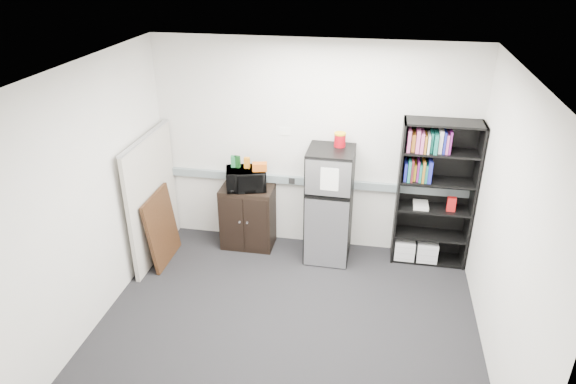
% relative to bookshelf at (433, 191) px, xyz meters
% --- Properties ---
extents(floor, '(4.00, 4.00, 0.00)m').
position_rel_bookshelf_xyz_m(floor, '(-1.51, -1.57, -0.97)').
color(floor, black).
rests_on(floor, ground).
extents(wall_back, '(4.00, 0.02, 2.70)m').
position_rel_bookshelf_xyz_m(wall_back, '(-1.51, 0.18, 0.38)').
color(wall_back, silver).
rests_on(wall_back, floor).
extents(wall_right, '(0.02, 3.50, 2.70)m').
position_rel_bookshelf_xyz_m(wall_right, '(0.49, -1.57, 0.38)').
color(wall_right, silver).
rests_on(wall_right, floor).
extents(wall_left, '(0.02, 3.50, 2.70)m').
position_rel_bookshelf_xyz_m(wall_left, '(-3.51, -1.57, 0.38)').
color(wall_left, silver).
rests_on(wall_left, floor).
extents(ceiling, '(4.00, 3.50, 0.02)m').
position_rel_bookshelf_xyz_m(ceiling, '(-1.51, -1.57, 1.73)').
color(ceiling, white).
rests_on(ceiling, wall_back).
extents(electrical_raceway, '(3.92, 0.05, 0.10)m').
position_rel_bookshelf_xyz_m(electrical_raceway, '(-1.51, 0.15, -0.07)').
color(electrical_raceway, gray).
rests_on(electrical_raceway, wall_back).
extents(wall_note, '(0.14, 0.00, 0.10)m').
position_rel_bookshelf_xyz_m(wall_note, '(-1.86, 0.18, 0.58)').
color(wall_note, white).
rests_on(wall_note, wall_back).
extents(bookshelf, '(0.90, 0.34, 1.85)m').
position_rel_bookshelf_xyz_m(bookshelf, '(0.00, 0.00, 0.00)').
color(bookshelf, black).
rests_on(bookshelf, floor).
extents(cubicle_partition, '(0.06, 1.30, 1.62)m').
position_rel_bookshelf_xyz_m(cubicle_partition, '(-3.41, -0.49, -0.16)').
color(cubicle_partition, '#ADA599').
rests_on(cubicle_partition, floor).
extents(cabinet, '(0.67, 0.45, 0.84)m').
position_rel_bookshelf_xyz_m(cabinet, '(-2.31, -0.07, -0.55)').
color(cabinet, black).
rests_on(cabinet, floor).
extents(microwave, '(0.57, 0.46, 0.27)m').
position_rel_bookshelf_xyz_m(microwave, '(-2.31, -0.08, 0.01)').
color(microwave, black).
rests_on(microwave, cabinet).
extents(snack_box_a, '(0.08, 0.06, 0.15)m').
position_rel_bookshelf_xyz_m(snack_box_a, '(-2.47, -0.05, 0.22)').
color(snack_box_a, '#1B6136').
rests_on(snack_box_a, microwave).
extents(snack_box_b, '(0.08, 0.06, 0.15)m').
position_rel_bookshelf_xyz_m(snack_box_b, '(-2.42, -0.05, 0.22)').
color(snack_box_b, '#0C3611').
rests_on(snack_box_b, microwave).
extents(snack_box_c, '(0.07, 0.05, 0.14)m').
position_rel_bookshelf_xyz_m(snack_box_c, '(-2.30, -0.05, 0.21)').
color(snack_box_c, '#C67412').
rests_on(snack_box_c, microwave).
extents(snack_bag, '(0.20, 0.14, 0.10)m').
position_rel_bookshelf_xyz_m(snack_bag, '(-2.12, -0.10, 0.19)').
color(snack_bag, '#C65513').
rests_on(snack_bag, microwave).
extents(refrigerator, '(0.56, 0.59, 1.47)m').
position_rel_bookshelf_xyz_m(refrigerator, '(-1.24, -0.15, -0.23)').
color(refrigerator, black).
rests_on(refrigerator, floor).
extents(coffee_can, '(0.14, 0.14, 0.19)m').
position_rel_bookshelf_xyz_m(coffee_can, '(-1.15, -0.02, 0.60)').
color(coffee_can, '#9F0711').
rests_on(coffee_can, refrigerator).
extents(framed_poster, '(0.15, 0.72, 0.92)m').
position_rel_bookshelf_xyz_m(framed_poster, '(-3.28, -0.61, -0.51)').
color(framed_poster, '#321D0D').
rests_on(framed_poster, floor).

